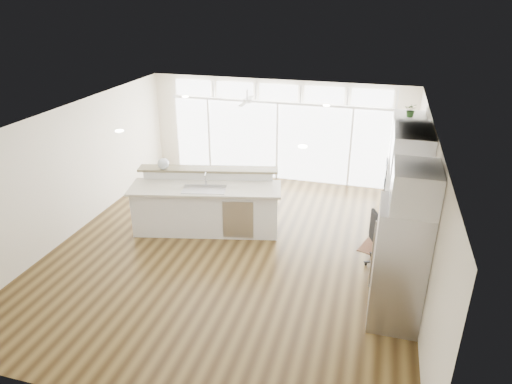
# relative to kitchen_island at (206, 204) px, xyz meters

# --- Properties ---
(floor) EXTENTS (7.00, 8.00, 0.02)m
(floor) POSITION_rel_kitchen_island_xyz_m (0.78, -0.60, -0.64)
(floor) COLOR #3C2A12
(floor) RESTS_ON ground
(ceiling) EXTENTS (7.00, 8.00, 0.02)m
(ceiling) POSITION_rel_kitchen_island_xyz_m (0.78, -0.60, 2.07)
(ceiling) COLOR white
(ceiling) RESTS_ON wall_back
(wall_back) EXTENTS (7.00, 0.04, 2.70)m
(wall_back) POSITION_rel_kitchen_island_xyz_m (0.78, 3.40, 0.72)
(wall_back) COLOR white
(wall_back) RESTS_ON floor
(wall_front) EXTENTS (7.00, 0.04, 2.70)m
(wall_front) POSITION_rel_kitchen_island_xyz_m (0.78, -4.60, 0.72)
(wall_front) COLOR white
(wall_front) RESTS_ON floor
(wall_left) EXTENTS (0.04, 8.00, 2.70)m
(wall_left) POSITION_rel_kitchen_island_xyz_m (-2.72, -0.60, 0.72)
(wall_left) COLOR white
(wall_left) RESTS_ON floor
(wall_right) EXTENTS (0.04, 8.00, 2.70)m
(wall_right) POSITION_rel_kitchen_island_xyz_m (4.28, -0.60, 0.72)
(wall_right) COLOR white
(wall_right) RESTS_ON floor
(glass_wall) EXTENTS (5.80, 0.06, 2.08)m
(glass_wall) POSITION_rel_kitchen_island_xyz_m (0.78, 3.34, 0.42)
(glass_wall) COLOR silver
(glass_wall) RESTS_ON wall_back
(transom_row) EXTENTS (5.90, 0.06, 0.40)m
(transom_row) POSITION_rel_kitchen_island_xyz_m (0.78, 3.34, 1.75)
(transom_row) COLOR silver
(transom_row) RESTS_ON wall_back
(desk_window) EXTENTS (0.04, 0.85, 0.85)m
(desk_window) POSITION_rel_kitchen_island_xyz_m (4.24, -0.30, 0.92)
(desk_window) COLOR white
(desk_window) RESTS_ON wall_right
(ceiling_fan) EXTENTS (1.16, 1.16, 0.32)m
(ceiling_fan) POSITION_rel_kitchen_island_xyz_m (0.28, 2.20, 1.85)
(ceiling_fan) COLOR white
(ceiling_fan) RESTS_ON ceiling
(recessed_lights) EXTENTS (3.40, 3.00, 0.02)m
(recessed_lights) POSITION_rel_kitchen_island_xyz_m (0.78, -0.40, 2.05)
(recessed_lights) COLOR #F0EACC
(recessed_lights) RESTS_ON ceiling
(oven_cabinet) EXTENTS (0.64, 1.20, 2.50)m
(oven_cabinet) POSITION_rel_kitchen_island_xyz_m (3.95, 1.20, 0.62)
(oven_cabinet) COLOR white
(oven_cabinet) RESTS_ON floor
(desk_nook) EXTENTS (0.72, 1.30, 0.76)m
(desk_nook) POSITION_rel_kitchen_island_xyz_m (3.91, -0.30, -0.25)
(desk_nook) COLOR white
(desk_nook) RESTS_ON floor
(upper_cabinets) EXTENTS (0.64, 1.30, 0.64)m
(upper_cabinets) POSITION_rel_kitchen_island_xyz_m (3.95, -0.30, 1.72)
(upper_cabinets) COLOR white
(upper_cabinets) RESTS_ON wall_right
(refrigerator) EXTENTS (0.76, 0.90, 2.00)m
(refrigerator) POSITION_rel_kitchen_island_xyz_m (3.89, -1.95, 0.37)
(refrigerator) COLOR #AAAAAE
(refrigerator) RESTS_ON floor
(fridge_cabinet) EXTENTS (0.64, 0.90, 0.60)m
(fridge_cabinet) POSITION_rel_kitchen_island_xyz_m (3.95, -1.95, 1.67)
(fridge_cabinet) COLOR white
(fridge_cabinet) RESTS_ON wall_right
(framed_photos) EXTENTS (0.06, 0.22, 0.80)m
(framed_photos) POSITION_rel_kitchen_island_xyz_m (4.24, 0.32, 0.77)
(framed_photos) COLOR black
(framed_photos) RESTS_ON wall_right
(kitchen_island) EXTENTS (3.35, 1.87, 1.26)m
(kitchen_island) POSITION_rel_kitchen_island_xyz_m (0.00, 0.00, 0.00)
(kitchen_island) COLOR white
(kitchen_island) RESTS_ON floor
(rug) EXTENTS (1.00, 0.85, 0.01)m
(rug) POSITION_rel_kitchen_island_xyz_m (3.71, 0.16, -0.62)
(rug) COLOR #371C11
(rug) RESTS_ON floor
(office_chair) EXTENTS (0.73, 0.70, 1.10)m
(office_chair) POSITION_rel_kitchen_island_xyz_m (3.69, -0.39, -0.08)
(office_chair) COLOR black
(office_chair) RESTS_ON floor
(fishbowl) EXTENTS (0.31, 0.31, 0.25)m
(fishbowl) POSITION_rel_kitchen_island_xyz_m (-1.02, 0.18, 0.75)
(fishbowl) COLOR silver
(fishbowl) RESTS_ON kitchen_island
(monitor) EXTENTS (0.10, 0.43, 0.35)m
(monitor) POSITION_rel_kitchen_island_xyz_m (3.83, -0.30, 0.31)
(monitor) COLOR black
(monitor) RESTS_ON desk_nook
(keyboard) EXTENTS (0.17, 0.33, 0.02)m
(keyboard) POSITION_rel_kitchen_island_xyz_m (3.66, -0.30, 0.14)
(keyboard) COLOR silver
(keyboard) RESTS_ON desk_nook
(potted_plant) EXTENTS (0.29, 0.31, 0.21)m
(potted_plant) POSITION_rel_kitchen_island_xyz_m (3.95, 1.20, 1.98)
(potted_plant) COLOR #325F29
(potted_plant) RESTS_ON oven_cabinet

